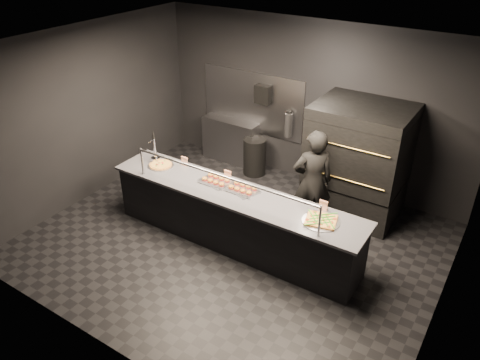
{
  "coord_description": "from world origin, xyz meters",
  "views": [
    {
      "loc": [
        3.28,
        -4.89,
        4.48
      ],
      "look_at": [
        -0.01,
        0.2,
        1.03
      ],
      "focal_mm": 35.0,
      "sensor_mm": 36.0,
      "label": 1
    }
  ],
  "objects_px": {
    "pizza_oven": "(358,160)",
    "beer_tap": "(155,153)",
    "service_counter": "(233,218)",
    "trash_bin": "(255,157)",
    "worker": "(312,182)",
    "towel_dispenser": "(263,94)",
    "slider_tray_b": "(243,188)",
    "prep_shelf": "(231,141)",
    "square_pizza": "(321,220)",
    "round_pizza": "(161,165)",
    "slider_tray_a": "(216,180)",
    "fire_extinguisher": "(288,125)"
  },
  "relations": [
    {
      "from": "pizza_oven",
      "to": "beer_tap",
      "type": "relative_size",
      "value": 3.26
    },
    {
      "from": "service_counter",
      "to": "trash_bin",
      "type": "distance_m",
      "value": 2.29
    },
    {
      "from": "beer_tap",
      "to": "worker",
      "type": "xyz_separation_m",
      "value": [
        2.42,
        0.87,
        -0.22
      ]
    },
    {
      "from": "towel_dispenser",
      "to": "worker",
      "type": "bearing_deg",
      "value": -39.37
    },
    {
      "from": "towel_dispenser",
      "to": "slider_tray_b",
      "type": "distance_m",
      "value": 2.54
    },
    {
      "from": "pizza_oven",
      "to": "worker",
      "type": "relative_size",
      "value": 1.1
    },
    {
      "from": "prep_shelf",
      "to": "beer_tap",
      "type": "xyz_separation_m",
      "value": [
        0.0,
        -2.22,
        0.64
      ]
    },
    {
      "from": "trash_bin",
      "to": "towel_dispenser",
      "type": "bearing_deg",
      "value": 90.0
    },
    {
      "from": "service_counter",
      "to": "trash_bin",
      "type": "height_order",
      "value": "service_counter"
    },
    {
      "from": "prep_shelf",
      "to": "square_pizza",
      "type": "distance_m",
      "value": 3.82
    },
    {
      "from": "pizza_oven",
      "to": "slider_tray_b",
      "type": "xyz_separation_m",
      "value": [
        -1.12,
        -1.77,
        -0.02
      ]
    },
    {
      "from": "round_pizza",
      "to": "pizza_oven",
      "type": "bearing_deg",
      "value": 34.89
    },
    {
      "from": "service_counter",
      "to": "pizza_oven",
      "type": "height_order",
      "value": "pizza_oven"
    },
    {
      "from": "round_pizza",
      "to": "slider_tray_b",
      "type": "distance_m",
      "value": 1.54
    },
    {
      "from": "slider_tray_b",
      "to": "worker",
      "type": "bearing_deg",
      "value": 49.12
    },
    {
      "from": "round_pizza",
      "to": "slider_tray_a",
      "type": "distance_m",
      "value": 1.06
    },
    {
      "from": "prep_shelf",
      "to": "slider_tray_b",
      "type": "bearing_deg",
      "value": -52.44
    },
    {
      "from": "trash_bin",
      "to": "square_pizza",
      "type": "bearing_deg",
      "value": -42.42
    },
    {
      "from": "pizza_oven",
      "to": "round_pizza",
      "type": "distance_m",
      "value": 3.23
    },
    {
      "from": "pizza_oven",
      "to": "fire_extinguisher",
      "type": "distance_m",
      "value": 1.63
    },
    {
      "from": "towel_dispenser",
      "to": "pizza_oven",
      "type": "bearing_deg",
      "value": -13.14
    },
    {
      "from": "slider_tray_b",
      "to": "square_pizza",
      "type": "distance_m",
      "value": 1.32
    },
    {
      "from": "prep_shelf",
      "to": "square_pizza",
      "type": "bearing_deg",
      "value": -37.66
    },
    {
      "from": "prep_shelf",
      "to": "towel_dispenser",
      "type": "height_order",
      "value": "towel_dispenser"
    },
    {
      "from": "worker",
      "to": "trash_bin",
      "type": "bearing_deg",
      "value": -72.03
    },
    {
      "from": "service_counter",
      "to": "beer_tap",
      "type": "xyz_separation_m",
      "value": [
        -1.6,
        0.1,
        0.62
      ]
    },
    {
      "from": "pizza_oven",
      "to": "beer_tap",
      "type": "xyz_separation_m",
      "value": [
        -2.8,
        -1.8,
        0.12
      ]
    },
    {
      "from": "towel_dispenser",
      "to": "beer_tap",
      "type": "height_order",
      "value": "towel_dispenser"
    },
    {
      "from": "slider_tray_b",
      "to": "square_pizza",
      "type": "relative_size",
      "value": 1.06
    },
    {
      "from": "beer_tap",
      "to": "round_pizza",
      "type": "relative_size",
      "value": 1.39
    },
    {
      "from": "fire_extinguisher",
      "to": "trash_bin",
      "type": "height_order",
      "value": "fire_extinguisher"
    },
    {
      "from": "fire_extinguisher",
      "to": "round_pizza",
      "type": "distance_m",
      "value": 2.6
    },
    {
      "from": "towel_dispenser",
      "to": "fire_extinguisher",
      "type": "xyz_separation_m",
      "value": [
        0.55,
        0.01,
        -0.49
      ]
    },
    {
      "from": "towel_dispenser",
      "to": "slider_tray_a",
      "type": "height_order",
      "value": "towel_dispenser"
    },
    {
      "from": "pizza_oven",
      "to": "square_pizza",
      "type": "distance_m",
      "value": 1.91
    },
    {
      "from": "fire_extinguisher",
      "to": "slider_tray_b",
      "type": "relative_size",
      "value": 0.94
    },
    {
      "from": "prep_shelf",
      "to": "towel_dispenser",
      "type": "xyz_separation_m",
      "value": [
        0.7,
        0.07,
        1.1
      ]
    },
    {
      "from": "fire_extinguisher",
      "to": "square_pizza",
      "type": "distance_m",
      "value": 2.97
    },
    {
      "from": "service_counter",
      "to": "square_pizza",
      "type": "distance_m",
      "value": 1.48
    },
    {
      "from": "service_counter",
      "to": "beer_tap",
      "type": "height_order",
      "value": "beer_tap"
    },
    {
      "from": "service_counter",
      "to": "prep_shelf",
      "type": "bearing_deg",
      "value": 124.59
    },
    {
      "from": "towel_dispenser",
      "to": "worker",
      "type": "xyz_separation_m",
      "value": [
        1.72,
        -1.41,
        -0.68
      ]
    },
    {
      "from": "prep_shelf",
      "to": "pizza_oven",
      "type": "bearing_deg",
      "value": -8.54
    },
    {
      "from": "slider_tray_b",
      "to": "slider_tray_a",
      "type": "bearing_deg",
      "value": -178.18
    },
    {
      "from": "service_counter",
      "to": "round_pizza",
      "type": "distance_m",
      "value": 1.53
    },
    {
      "from": "pizza_oven",
      "to": "towel_dispenser",
      "type": "bearing_deg",
      "value": 166.86
    },
    {
      "from": "fire_extinguisher",
      "to": "slider_tray_a",
      "type": "xyz_separation_m",
      "value": [
        -0.04,
        -2.29,
        -0.11
      ]
    },
    {
      "from": "prep_shelf",
      "to": "slider_tray_b",
      "type": "distance_m",
      "value": 2.81
    },
    {
      "from": "worker",
      "to": "slider_tray_a",
      "type": "bearing_deg",
      "value": -3.26
    },
    {
      "from": "worker",
      "to": "prep_shelf",
      "type": "bearing_deg",
      "value": -67.77
    }
  ]
}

